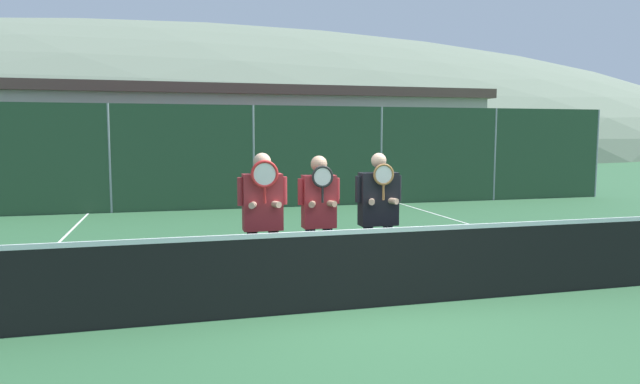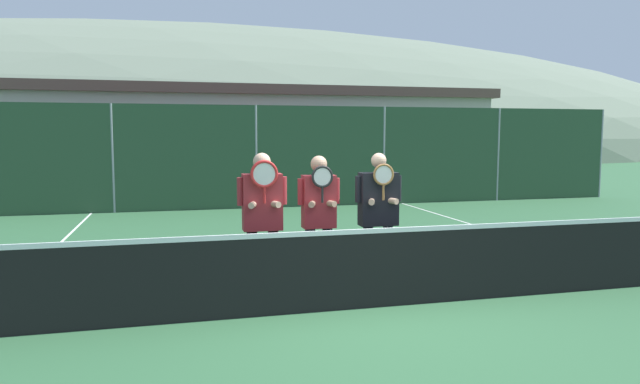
% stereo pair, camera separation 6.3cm
% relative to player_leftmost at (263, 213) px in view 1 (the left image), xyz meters
% --- Properties ---
extents(ground_plane, '(120.00, 120.00, 0.00)m').
position_rel_player_leftmost_xyz_m(ground_plane, '(1.17, -0.65, -1.09)').
color(ground_plane, '#2D5B38').
extents(hill_distant, '(133.13, 73.96, 25.89)m').
position_rel_player_leftmost_xyz_m(hill_distant, '(1.17, 60.51, -1.09)').
color(hill_distant, slate).
rests_on(hill_distant, ground_plane).
extents(clubhouse_building, '(19.83, 5.50, 3.83)m').
position_rel_player_leftmost_xyz_m(clubhouse_building, '(1.59, 16.14, 0.84)').
color(clubhouse_building, beige).
rests_on(clubhouse_building, ground_plane).
extents(fence_back, '(22.53, 0.06, 2.84)m').
position_rel_player_leftmost_xyz_m(fence_back, '(1.17, 8.81, 0.33)').
color(fence_back, gray).
rests_on(fence_back, ground_plane).
extents(tennis_net, '(11.61, 0.09, 1.05)m').
position_rel_player_leftmost_xyz_m(tennis_net, '(1.17, -0.65, -0.60)').
color(tennis_net, gray).
rests_on(tennis_net, ground_plane).
extents(court_line_left_sideline, '(0.05, 16.00, 0.01)m').
position_rel_player_leftmost_xyz_m(court_line_left_sideline, '(-3.15, 2.35, -1.09)').
color(court_line_left_sideline, white).
rests_on(court_line_left_sideline, ground_plane).
extents(court_line_right_sideline, '(0.05, 16.00, 0.01)m').
position_rel_player_leftmost_xyz_m(court_line_right_sideline, '(5.49, 2.35, -1.09)').
color(court_line_right_sideline, white).
rests_on(court_line_right_sideline, ground_plane).
extents(player_leftmost, '(0.61, 0.34, 1.82)m').
position_rel_player_leftmost_xyz_m(player_leftmost, '(0.00, 0.00, 0.00)').
color(player_leftmost, black).
rests_on(player_leftmost, ground_plane).
extents(player_center_left, '(0.55, 0.34, 1.77)m').
position_rel_player_leftmost_xyz_m(player_center_left, '(0.75, 0.14, -0.05)').
color(player_center_left, '#232838').
rests_on(player_center_left, ground_plane).
extents(player_center_right, '(0.63, 0.34, 1.81)m').
position_rel_player_leftmost_xyz_m(player_center_right, '(1.52, 0.03, -0.03)').
color(player_center_right, '#232838').
rests_on(player_center_right, ground_plane).
extents(car_far_left, '(4.60, 1.93, 1.74)m').
position_rel_player_leftmost_xyz_m(car_far_left, '(-5.29, 11.08, -0.20)').
color(car_far_left, black).
rests_on(car_far_left, ground_plane).
extents(car_left_of_center, '(4.56, 1.99, 1.90)m').
position_rel_player_leftmost_xyz_m(car_left_of_center, '(-0.15, 11.17, -0.13)').
color(car_left_of_center, maroon).
rests_on(car_left_of_center, ground_plane).
extents(car_center, '(4.31, 2.01, 1.82)m').
position_rel_player_leftmost_xyz_m(car_center, '(4.84, 11.09, -0.17)').
color(car_center, slate).
rests_on(car_center, ground_plane).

